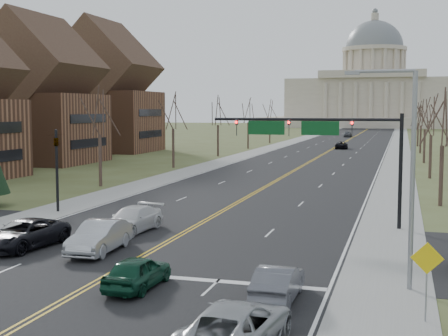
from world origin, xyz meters
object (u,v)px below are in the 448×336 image
Objects in this scene: car_sb_outer_lead at (24,234)px; car_far_sb at (348,134)px; car_nb_outer_second at (235,327)px; street_light at (406,164)px; warn_sign at (427,266)px; car_nb_outer_lead at (278,283)px; car_far_nb at (341,145)px; car_sb_inner_lead at (100,237)px; car_sb_inner_second at (132,220)px; signal_left at (57,161)px; car_nb_inner_lead at (138,272)px; signal_mast at (319,136)px.

car_sb_outer_lead is 1.15× the size of car_far_sb.
car_nb_outer_second reaches higher than car_sb_outer_lead.
warn_sign is (0.76, -4.02, -3.21)m from street_light.
street_light reaches higher than car_nb_outer_lead.
car_far_nb is (8.41, 90.00, -0.06)m from car_sb_outer_lead.
street_light is 16.05m from car_sb_inner_lead.
car_sb_inner_second reaches higher than car_nb_outer_lead.
car_sb_inner_lead is at bearing -90.41° from car_far_sb.
warn_sign is (25.00, -17.52, -1.70)m from signal_left.
car_nb_outer_lead is 0.84× the size of car_sb_inner_lead.
car_far_nb is 1.06× the size of car_far_sb.
car_far_nb reaches higher than car_nb_inner_lead.
street_light reaches higher than car_nb_outer_second.
car_sb_inner_second is at bearing -90.70° from car_far_sb.
signal_mast reaches higher than car_nb_outer_lead.
street_light is 10.73m from car_nb_outer_second.
car_nb_outer_second is at bearing -48.68° from signal_left.
car_nb_inner_lead is 12.19m from car_sb_inner_second.
car_nb_outer_lead is at bearing -30.04° from car_sb_inner_lead.
car_nb_inner_lead is 10.41m from car_sb_outer_lead.
warn_sign reaches higher than car_nb_outer_lead.
car_nb_outer_lead is 15.63m from car_sb_inner_second.
car_far_sb is (-14.25, 142.27, -4.40)m from street_light.
car_nb_outer_second is at bearing -86.49° from car_far_sb.
car_sb_inner_second is (-16.63, 12.06, -1.25)m from warn_sign.
signal_mast is 79.22m from car_far_nb.
car_nb_outer_lead is 15.79m from car_sb_outer_lead.
car_sb_inner_second is (-10.58, -5.45, -5.00)m from signal_mast.
car_nb_outer_lead is at bearing -40.04° from signal_left.
signal_mast reaches higher than car_nb_inner_lead.
signal_left is 1.09× the size of car_sb_outer_lead.
signal_mast is 2.20× the size of car_sb_outer_lead.
car_far_nb is at bearing 94.28° from signal_mast.
car_sb_inner_lead is at bearing -132.20° from signal_mast.
car_sb_outer_lead is at bearing -67.44° from signal_left.
car_far_sb is at bearing -90.40° from car_far_nb.
street_light is at bearing -21.47° from car_sb_inner_second.
street_light is 2.22× the size of car_nb_inner_lead.
car_sb_inner_lead is 89.89m from car_far_nb.
car_far_nb is (4.68, 84.30, -0.05)m from car_sb_inner_second.
car_sb_inner_lead is at bearing -27.00° from car_nb_outer_lead.
warn_sign is at bearing 168.99° from car_nb_outer_lead.
warn_sign reaches higher than car_sb_inner_lead.
car_far_nb is at bearing 97.07° from warn_sign.
car_nb_outer_lead is at bearing -88.40° from car_nb_outer_second.
signal_left is at bearing 126.83° from car_sb_inner_lead.
car_nb_outer_second is at bearing -51.09° from car_sb_inner_second.
car_nb_outer_second is at bearing -142.58° from warn_sign.
warn_sign is 20.58m from car_sb_inner_second.
street_light is 5.20m from warn_sign.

